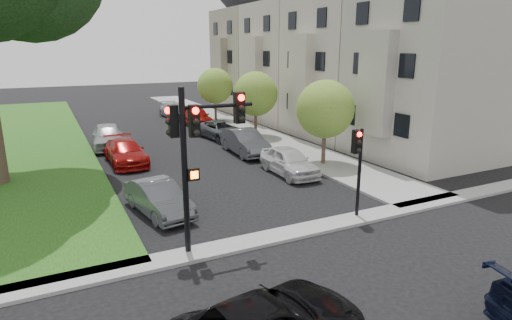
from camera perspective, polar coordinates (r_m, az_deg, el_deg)
name	(u,v)px	position (r m, az deg, el deg)	size (l,w,h in m)	color
ground	(327,258)	(13.90, 9.43, -12.79)	(140.00, 140.00, 0.00)	black
grass_strip	(23,139)	(34.52, -28.59, 2.42)	(8.00, 44.00, 0.12)	#1F4710
sidewalk_right	(228,123)	(37.26, -3.70, 4.99)	(3.50, 44.00, 0.12)	#989898
sidewalk_cross	(294,232)	(15.37, 5.05, -9.60)	(60.00, 1.00, 0.12)	#989898
house_a	(431,37)	(26.71, 22.35, 14.90)	(7.70, 7.55, 15.97)	gray
house_b	(347,39)	(32.22, 12.05, 15.46)	(7.70, 7.55, 15.97)	#B8B195
house_c	(292,41)	(38.41, 4.89, 15.57)	(7.70, 7.55, 15.97)	#B4AEA9
house_d	(254,42)	(45.00, -0.24, 15.50)	(7.70, 7.55, 15.97)	gray
small_tree_a	(325,109)	(23.55, 9.21, 6.70)	(3.16, 3.16, 4.74)	#4D3B30
small_tree_b	(256,94)	(30.81, -0.06, 8.81)	(3.18, 3.18, 4.77)	#4D3B30
small_tree_c	(215,86)	(38.13, -5.48, 9.80)	(3.11, 3.11, 4.67)	#4D3B30
traffic_signal_main	(196,141)	(13.06, -7.94, 2.52)	(2.58, 0.67, 5.29)	black
traffic_signal_secondary	(358,157)	(16.31, 13.42, 0.37)	(0.44, 0.36, 3.50)	black
car_parked_0	(289,161)	(22.04, 4.43, -0.17)	(1.68, 4.19, 1.43)	silver
car_parked_1	(245,142)	(26.28, -1.46, 2.42)	(1.60, 4.60, 1.51)	#3F4247
car_parked_2	(222,130)	(30.76, -4.58, 4.00)	(2.15, 4.67, 1.30)	#3F4247
car_parked_3	(196,117)	(36.17, -7.95, 5.76)	(1.86, 4.64, 1.58)	maroon
car_parked_4	(174,110)	(41.05, -10.90, 6.54)	(1.89, 4.66, 1.35)	#999BA0
car_parked_5	(158,198)	(17.27, -12.88, -4.98)	(1.40, 4.00, 1.32)	#3F4247
car_parked_6	(125,152)	(25.16, -17.01, 1.02)	(1.90, 4.67, 1.35)	maroon
car_parked_7	(108,136)	(29.51, -19.14, 3.05)	(1.87, 4.66, 1.59)	#999BA0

